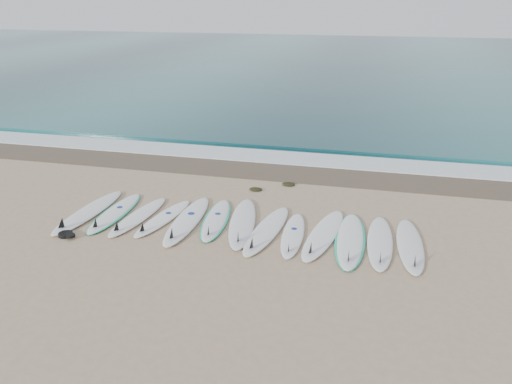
% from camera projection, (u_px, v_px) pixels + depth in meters
% --- Properties ---
extents(ground, '(120.00, 120.00, 0.00)m').
position_uv_depth(ground, '(241.00, 227.00, 11.82)').
color(ground, tan).
extents(ocean, '(120.00, 55.00, 0.03)m').
position_uv_depth(ocean, '(344.00, 61.00, 41.17)').
color(ocean, '#184F54').
rests_on(ocean, ground).
extents(wet_sand_band, '(120.00, 1.80, 0.01)m').
position_uv_depth(wet_sand_band, '(275.00, 171.00, 15.52)').
color(wet_sand_band, brown).
rests_on(wet_sand_band, ground).
extents(foam_band, '(120.00, 1.40, 0.04)m').
position_uv_depth(foam_band, '(284.00, 158.00, 16.78)').
color(foam_band, silver).
rests_on(foam_band, ground).
extents(wave_crest, '(120.00, 1.00, 0.10)m').
position_uv_depth(wave_crest, '(291.00, 145.00, 18.12)').
color(wave_crest, '#184F54').
rests_on(wave_crest, ground).
extents(surfboard_0, '(0.75, 2.92, 0.37)m').
position_uv_depth(surfboard_0, '(87.00, 212.00, 12.46)').
color(surfboard_0, silver).
rests_on(surfboard_0, ground).
extents(surfboard_1, '(0.65, 2.57, 0.33)m').
position_uv_depth(surfboard_1, '(114.00, 213.00, 12.45)').
color(surfboard_1, white).
rests_on(surfboard_1, ground).
extents(surfboard_2, '(0.77, 2.53, 0.32)m').
position_uv_depth(surfboard_2, '(137.00, 217.00, 12.21)').
color(surfboard_2, white).
rests_on(surfboard_2, ground).
extents(surfboard_3, '(0.87, 2.42, 0.30)m').
position_uv_depth(surfboard_3, '(162.00, 219.00, 12.13)').
color(surfboard_3, white).
rests_on(surfboard_3, ground).
extents(surfboard_4, '(0.71, 2.92, 0.37)m').
position_uv_depth(surfboard_4, '(186.00, 221.00, 11.99)').
color(surfboard_4, white).
rests_on(surfboard_4, ground).
extents(surfboard_5, '(0.90, 2.54, 0.31)m').
position_uv_depth(surfboard_5, '(216.00, 220.00, 12.09)').
color(surfboard_5, white).
rests_on(surfboard_5, ground).
extents(surfboard_6, '(1.08, 2.95, 0.37)m').
position_uv_depth(surfboard_6, '(242.00, 223.00, 11.87)').
color(surfboard_6, white).
rests_on(surfboard_6, ground).
extents(surfboard_7, '(0.89, 2.83, 0.36)m').
position_uv_depth(surfboard_7, '(266.00, 231.00, 11.49)').
color(surfboard_7, white).
rests_on(surfboard_7, ground).
extents(surfboard_8, '(0.62, 2.37, 0.30)m').
position_uv_depth(surfboard_8, '(293.00, 235.00, 11.29)').
color(surfboard_8, white).
rests_on(surfboard_8, ground).
extents(surfboard_9, '(1.03, 2.88, 0.36)m').
position_uv_depth(surfboard_9, '(323.00, 235.00, 11.29)').
color(surfboard_9, white).
rests_on(surfboard_9, ground).
extents(surfboard_10, '(0.75, 2.84, 0.36)m').
position_uv_depth(surfboard_10, '(350.00, 240.00, 11.07)').
color(surfboard_10, white).
rests_on(surfboard_10, ground).
extents(surfboard_11, '(0.58, 2.69, 0.34)m').
position_uv_depth(surfboard_11, '(380.00, 243.00, 10.94)').
color(surfboard_11, white).
rests_on(surfboard_11, ground).
extents(surfboard_12, '(0.66, 2.69, 0.34)m').
position_uv_depth(surfboard_12, '(410.00, 246.00, 10.80)').
color(surfboard_12, white).
rests_on(surfboard_12, ground).
extents(seaweed_near, '(0.36, 0.28, 0.07)m').
position_uv_depth(seaweed_near, '(256.00, 189.00, 14.01)').
color(seaweed_near, black).
rests_on(seaweed_near, ground).
extents(seaweed_far, '(0.38, 0.30, 0.07)m').
position_uv_depth(seaweed_far, '(289.00, 184.00, 14.39)').
color(seaweed_far, black).
rests_on(seaweed_far, ground).
extents(leash_coil, '(0.46, 0.36, 0.11)m').
position_uv_depth(leash_coil, '(67.00, 235.00, 11.33)').
color(leash_coil, black).
rests_on(leash_coil, ground).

